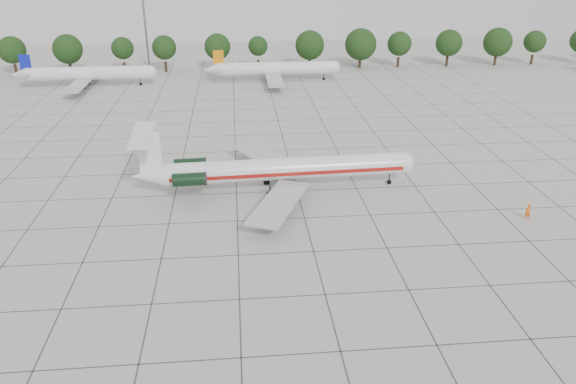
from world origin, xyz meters
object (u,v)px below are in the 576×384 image
main_airliner (272,169)px  bg_airliner_c (276,69)px  bg_airliner_b (88,74)px  ground_crew (528,212)px  floodlight_mast (144,10)px

main_airliner → bg_airliner_c: bearing=82.7°
bg_airliner_b → bg_airliner_c: bearing=1.7°
bg_airliner_b → main_airliner: bearing=-59.1°
main_airliner → bg_airliner_b: 72.59m
ground_crew → bg_airliner_c: size_ratio=0.07×
bg_airliner_b → floodlight_mast: (10.58, 21.38, 11.37)m
ground_crew → floodlight_mast: (-56.31, 94.76, 13.31)m
main_airliner → bg_airliner_b: main_airliner is taller
bg_airliner_b → bg_airliner_c: same height
bg_airliner_c → floodlight_mast: size_ratio=1.11×
bg_airliner_b → bg_airliner_c: size_ratio=1.00×
bg_airliner_b → floodlight_mast: 26.43m
floodlight_mast → main_airliner: bearing=-72.3°
ground_crew → bg_airliner_b: size_ratio=0.07×
ground_crew → bg_airliner_b: bearing=-49.7°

